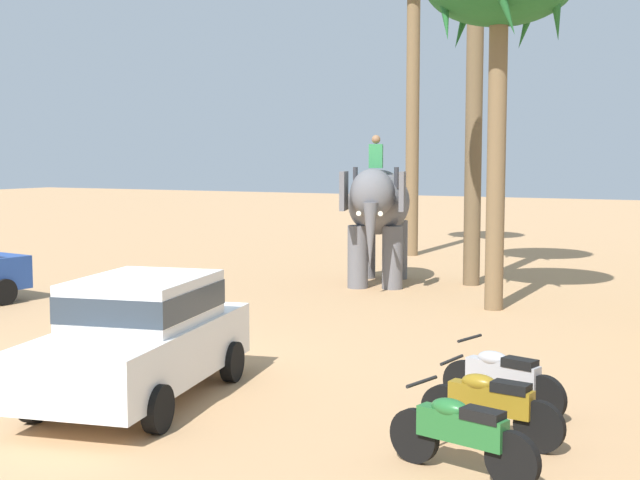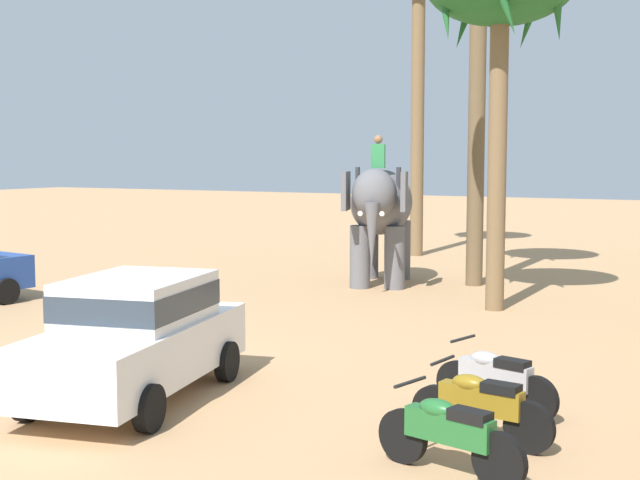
{
  "view_description": "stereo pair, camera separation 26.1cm",
  "coord_description": "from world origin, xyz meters",
  "px_view_note": "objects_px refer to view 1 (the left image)",
  "views": [
    {
      "loc": [
        8.74,
        -10.23,
        3.36
      ],
      "look_at": [
        0.35,
        6.09,
        1.6
      ],
      "focal_mm": 49.35,
      "sensor_mm": 36.0,
      "label": 1
    },
    {
      "loc": [
        8.97,
        -10.11,
        3.36
      ],
      "look_at": [
        0.35,
        6.09,
        1.6
      ],
      "focal_mm": 49.35,
      "sensor_mm": 36.0,
      "label": 2
    }
  ],
  "objects_px": {
    "motorcycle_second_in_row": "(490,404)",
    "motorcycle_mid_row": "(502,378)",
    "car_sedan_foreground": "(142,333)",
    "motorcycle_nearest_camera": "(461,432)",
    "elephant_with_mahout": "(378,209)"
  },
  "relations": [
    {
      "from": "car_sedan_foreground",
      "to": "motorcycle_nearest_camera",
      "type": "height_order",
      "value": "car_sedan_foreground"
    },
    {
      "from": "car_sedan_foreground",
      "to": "motorcycle_mid_row",
      "type": "distance_m",
      "value": 4.9
    },
    {
      "from": "motorcycle_nearest_camera",
      "to": "motorcycle_mid_row",
      "type": "bearing_deg",
      "value": 95.6
    },
    {
      "from": "motorcycle_nearest_camera",
      "to": "motorcycle_mid_row",
      "type": "distance_m",
      "value": 2.45
    },
    {
      "from": "car_sedan_foreground",
      "to": "motorcycle_second_in_row",
      "type": "bearing_deg",
      "value": 4.73
    },
    {
      "from": "elephant_with_mahout",
      "to": "motorcycle_nearest_camera",
      "type": "relative_size",
      "value": 2.27
    },
    {
      "from": "motorcycle_second_in_row",
      "to": "motorcycle_mid_row",
      "type": "relative_size",
      "value": 1.02
    },
    {
      "from": "car_sedan_foreground",
      "to": "motorcycle_nearest_camera",
      "type": "xyz_separation_m",
      "value": [
        4.83,
        -0.78,
        -0.46
      ]
    },
    {
      "from": "motorcycle_second_in_row",
      "to": "motorcycle_mid_row",
      "type": "bearing_deg",
      "value": 99.37
    },
    {
      "from": "motorcycle_second_in_row",
      "to": "motorcycle_mid_row",
      "type": "height_order",
      "value": "same"
    },
    {
      "from": "car_sedan_foreground",
      "to": "motorcycle_mid_row",
      "type": "bearing_deg",
      "value": 19.82
    },
    {
      "from": "elephant_with_mahout",
      "to": "motorcycle_mid_row",
      "type": "xyz_separation_m",
      "value": [
        6.05,
        -9.85,
        -1.53
      ]
    },
    {
      "from": "elephant_with_mahout",
      "to": "motorcycle_mid_row",
      "type": "distance_m",
      "value": 11.66
    },
    {
      "from": "motorcycle_nearest_camera",
      "to": "car_sedan_foreground",
      "type": "bearing_deg",
      "value": 170.85
    },
    {
      "from": "motorcycle_nearest_camera",
      "to": "motorcycle_second_in_row",
      "type": "xyz_separation_m",
      "value": [
        -0.03,
        1.18,
        0.0
      ]
    }
  ]
}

